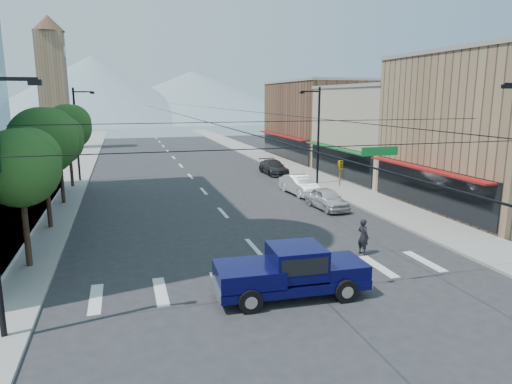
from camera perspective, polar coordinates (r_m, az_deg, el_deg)
ground at (r=19.85m, az=4.64°, el=-12.21°), size 160.00×160.00×0.00m
sidewalk_left at (r=57.73m, az=-21.54°, el=2.94°), size 4.00×120.00×0.15m
sidewalk_right at (r=60.41m, az=1.77°, el=4.10°), size 4.00×120.00×0.15m
shop_near at (r=37.92m, az=28.47°, el=6.46°), size 12.00×14.00×11.00m
shop_mid at (r=48.93m, az=16.80°, el=7.05°), size 12.00×14.00×9.00m
shop_far at (r=62.90m, az=8.83°, el=8.78°), size 12.00×18.00×10.00m
clock_tower at (r=79.59m, az=-24.05°, el=12.57°), size 4.80×4.80×20.40m
mountain_left at (r=167.16m, az=-19.63°, el=12.03°), size 80.00×80.00×22.00m
mountain_right at (r=178.91m, az=-7.92°, el=11.87°), size 90.00×90.00×18.00m
tree_near at (r=23.65m, az=-27.12°, el=3.02°), size 3.65×3.64×6.71m
tree_midnear at (r=30.45m, az=-24.86°, el=6.02°), size 4.09×4.09×7.52m
tree_midfar at (r=37.42m, az=-23.26°, el=6.08°), size 3.65×3.64×6.71m
tree_far at (r=44.32m, az=-22.29°, el=7.67°), size 4.09×4.09×7.52m
signal_rig at (r=17.63m, az=6.62°, el=0.54°), size 21.80×0.20×9.00m
lamp_pole_nw at (r=47.20m, az=-21.40°, el=7.13°), size 2.00×0.25×9.00m
lamp_pole_ne at (r=42.69m, az=7.65°, el=7.43°), size 2.00×0.25×9.00m
pickup_truck at (r=18.95m, az=4.33°, el=-9.77°), size 6.39×2.67×2.13m
pedestrian at (r=24.46m, az=13.25°, el=-5.45°), size 0.64×0.80×1.91m
parked_car_near at (r=33.91m, az=8.84°, el=-0.83°), size 2.09×4.60×1.53m
parked_car_mid at (r=38.71m, az=5.50°, el=0.88°), size 2.18×5.07×1.62m
parked_car_far at (r=48.92m, az=2.21°, el=3.11°), size 2.20×5.22×1.50m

